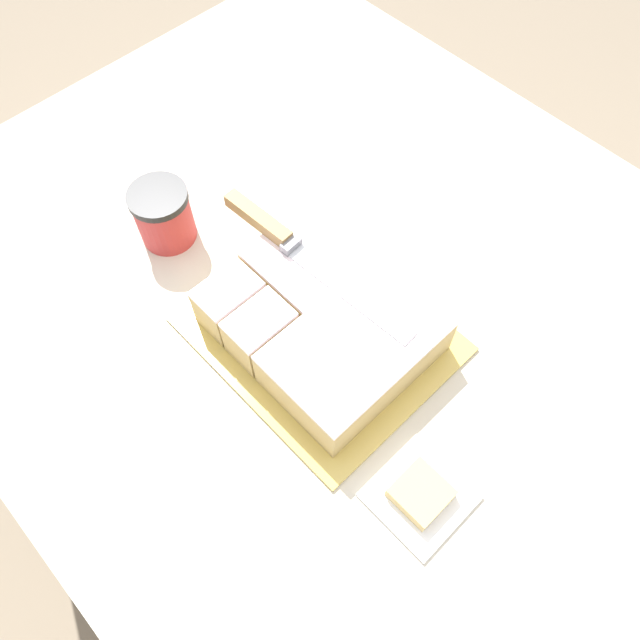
% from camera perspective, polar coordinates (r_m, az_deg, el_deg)
% --- Properties ---
extents(ground_plane, '(8.00, 8.00, 0.00)m').
position_cam_1_polar(ground_plane, '(1.83, 1.35, -13.20)').
color(ground_plane, '#7F705B').
extents(countertop, '(1.40, 1.10, 0.93)m').
position_cam_1_polar(countertop, '(1.39, 1.74, -7.74)').
color(countertop, beige).
rests_on(countertop, ground_plane).
extents(cake_board, '(0.36, 0.30, 0.01)m').
position_cam_1_polar(cake_board, '(0.93, -0.00, -1.26)').
color(cake_board, gold).
rests_on(cake_board, countertop).
extents(cake, '(0.30, 0.24, 0.08)m').
position_cam_1_polar(cake, '(0.89, 0.18, -0.03)').
color(cake, tan).
rests_on(cake, cake_board).
extents(knife, '(0.35, 0.05, 0.02)m').
position_cam_1_polar(knife, '(0.92, -3.65, 7.66)').
color(knife, silver).
rests_on(knife, cake).
extents(coffee_cup, '(0.09, 0.09, 0.10)m').
position_cam_1_polar(coffee_cup, '(1.02, -14.12, 9.29)').
color(coffee_cup, '#B23333').
rests_on(coffee_cup, countertop).
extents(paper_napkin, '(0.12, 0.12, 0.01)m').
position_cam_1_polar(paper_napkin, '(0.85, 9.10, -15.60)').
color(paper_napkin, white).
rests_on(paper_napkin, countertop).
extents(brownie, '(0.07, 0.07, 0.02)m').
position_cam_1_polar(brownie, '(0.84, 9.23, -15.37)').
color(brownie, tan).
rests_on(brownie, paper_napkin).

